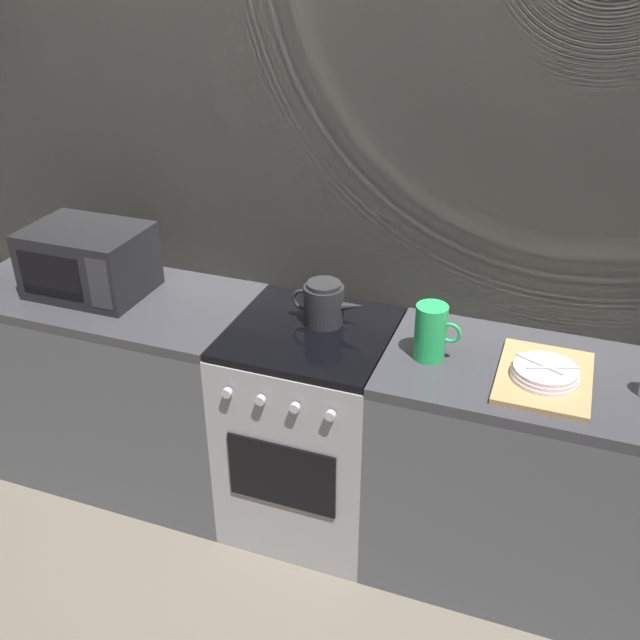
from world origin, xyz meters
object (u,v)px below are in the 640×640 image
Objects in this scene: kettle at (324,303)px; pitcher at (431,332)px; dish_pile at (545,375)px; microwave at (89,260)px; stove_unit at (311,428)px.

kettle is 1.42× the size of pitcher.
dish_pile is (0.81, -0.13, -0.06)m from kettle.
pitcher reaches higher than dish_pile.
microwave is 1.79m from dish_pile.
kettle is 0.83m from dish_pile.
kettle is at bearing 166.02° from pitcher.
stove_unit is at bearing -0.24° from microwave.
stove_unit is at bearing -111.05° from kettle.
microwave is at bearing 178.21° from dish_pile.
dish_pile is at bearing -2.84° from pitcher.
dish_pile is at bearing -3.53° from stove_unit.
pitcher is (0.45, -0.03, 0.55)m from stove_unit.
dish_pile is at bearing -8.75° from kettle.
stove_unit is 0.54m from kettle.
microwave is at bearing 178.51° from pitcher.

